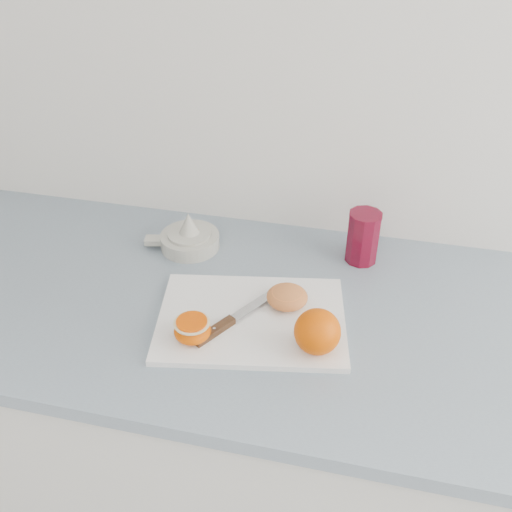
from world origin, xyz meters
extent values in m
cube|color=white|center=(0.00, 2.00, 1.35)|extent=(4.00, 0.04, 2.70)
cube|color=silver|center=(0.18, 1.70, 0.43)|extent=(2.23, 0.60, 0.86)
cube|color=#8095A0|center=(0.18, 1.70, 0.88)|extent=(2.29, 0.64, 0.03)
cube|color=white|center=(0.24, 1.65, 0.90)|extent=(0.39, 0.31, 0.01)
sphere|color=#F64E00|center=(0.36, 1.59, 0.94)|extent=(0.08, 0.08, 0.08)
ellipsoid|color=#F64E00|center=(0.15, 1.57, 0.92)|extent=(0.07, 0.07, 0.04)
cylinder|color=beige|center=(0.15, 1.57, 0.94)|extent=(0.06, 0.06, 0.00)
cylinder|color=#FF7500|center=(0.15, 1.57, 0.94)|extent=(0.06, 0.06, 0.00)
ellipsoid|color=#C96D33|center=(0.29, 1.70, 0.92)|extent=(0.08, 0.08, 0.03)
cylinder|color=orange|center=(0.29, 1.70, 0.93)|extent=(0.06, 0.06, 0.00)
cube|color=#4C331B|center=(0.18, 1.59, 0.91)|extent=(0.06, 0.09, 0.01)
cube|color=#B7B7BC|center=(0.23, 1.68, 0.91)|extent=(0.08, 0.11, 0.00)
cylinder|color=#B7B7BC|center=(0.18, 1.59, 0.91)|extent=(0.01, 0.01, 0.01)
cylinder|color=beige|center=(0.04, 1.86, 0.91)|extent=(0.13, 0.13, 0.03)
cylinder|color=beige|center=(0.04, 1.86, 0.93)|extent=(0.10, 0.10, 0.01)
cone|color=beige|center=(0.04, 1.86, 0.95)|extent=(0.04, 0.04, 0.05)
cube|color=beige|center=(-0.03, 1.84, 0.91)|extent=(0.05, 0.04, 0.01)
ellipsoid|color=#D34F00|center=(0.06, 1.85, 0.93)|extent=(0.01, 0.01, 0.00)
ellipsoid|color=#D34F00|center=(0.03, 1.87, 0.93)|extent=(0.01, 0.01, 0.00)
ellipsoid|color=#D34F00|center=(0.04, 1.85, 0.93)|extent=(0.01, 0.01, 0.00)
ellipsoid|color=#D34F00|center=(0.06, 1.87, 0.93)|extent=(0.01, 0.01, 0.00)
cylinder|color=maroon|center=(0.42, 1.90, 0.95)|extent=(0.07, 0.07, 0.11)
cylinder|color=#F35102|center=(0.42, 1.90, 0.90)|extent=(0.06, 0.06, 0.02)
cylinder|color=maroon|center=(0.42, 1.90, 1.00)|extent=(0.07, 0.07, 0.00)
camera|label=1|loc=(0.43, 0.86, 1.61)|focal=40.00mm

